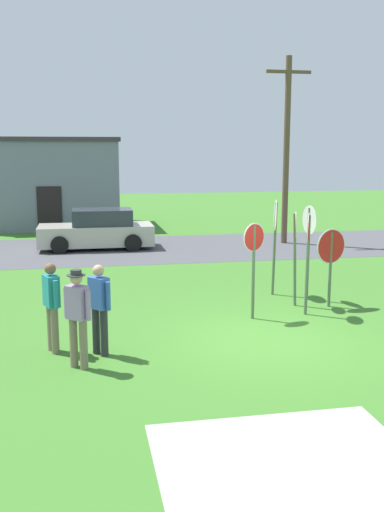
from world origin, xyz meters
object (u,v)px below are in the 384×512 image
utility_pole (286,147)px  stop_sign_rear_left (295,243)px  stop_sign_center_cluster (309,236)px  stop_sign_low_front (308,247)px  parked_car_on_street (98,231)px  stop_sign_nearest (254,256)px  stop_sign_leaning_right (331,254)px  stop_sign_rear_right (275,230)px  person_holding_notes (99,305)px  person_in_dark_shirt (52,302)px  person_in_teal (77,313)px

utility_pole → stop_sign_rear_left: bearing=-108.2°
stop_sign_center_cluster → stop_sign_low_front: stop_sign_center_cluster is taller
parked_car_on_street → stop_sign_low_front: size_ratio=1.84×
parked_car_on_street → stop_sign_nearest: size_ratio=2.00×
parked_car_on_street → stop_sign_leaning_right: stop_sign_leaning_right is taller
parked_car_on_street → stop_sign_center_cluster: 10.15m
stop_sign_rear_right → stop_sign_center_cluster: bearing=-44.5°
stop_sign_low_front → person_holding_notes: 5.09m
parked_car_on_street → stop_sign_center_cluster: stop_sign_center_cluster is taller
parked_car_on_street → utility_pole: bearing=-0.2°
parked_car_on_street → person_holding_notes: (-0.29, -11.90, 0.26)m
utility_pole → parked_car_on_street: 8.11m
utility_pole → person_holding_notes: (-7.77, -11.87, -2.87)m
stop_sign_leaning_right → stop_sign_rear_left: bearing=162.1°
person_in_dark_shirt → person_in_teal: 1.04m
stop_sign_rear_right → stop_sign_nearest: (-1.17, -2.02, -0.26)m
stop_sign_center_cluster → stop_sign_leaning_right: bearing=-69.8°
person_holding_notes → person_in_teal: size_ratio=0.97×
person_in_teal → person_holding_notes: bearing=57.2°
utility_pole → stop_sign_rear_right: utility_pole is taller
person_in_teal → parked_car_on_street: bearing=86.9°
stop_sign_leaning_right → stop_sign_nearest: stop_sign_nearest is taller
stop_sign_rear_right → person_holding_notes: bearing=-140.8°
utility_pole → stop_sign_leaning_right: (-2.25, -9.52, -2.54)m
person_in_dark_shirt → stop_sign_nearest: bearing=18.1°
stop_sign_rear_left → stop_sign_low_front: (0.00, -0.80, 0.05)m
stop_sign_rear_right → stop_sign_low_front: stop_sign_rear_right is taller
stop_sign_center_cluster → person_holding_notes: 6.13m
stop_sign_rear_left → person_holding_notes: stop_sign_rear_left is taller
utility_pole → stop_sign_low_front: size_ratio=3.12×
utility_pole → person_in_dark_shirt: utility_pole is taller
person_in_dark_shirt → stop_sign_leaning_right: bearing=17.7°
utility_pole → stop_sign_nearest: 11.30m
parked_car_on_street → person_holding_notes: size_ratio=2.55×
person_in_teal → stop_sign_low_front: bearing=25.4°
stop_sign_center_cluster → person_in_dark_shirt: (-6.11, -2.77, -0.66)m
stop_sign_center_cluster → person_holding_notes: stop_sign_center_cluster is taller
parked_car_on_street → person_holding_notes: bearing=-91.4°
stop_sign_low_front → stop_sign_nearest: (-1.30, -0.10, -0.14)m
stop_sign_rear_left → person_holding_notes: size_ratio=1.35×
stop_sign_rear_right → person_holding_notes: stop_sign_rear_right is taller
parked_car_on_street → stop_sign_rear_right: stop_sign_rear_right is taller
stop_sign_low_front → person_in_teal: 5.68m
stop_sign_rear_right → stop_sign_low_front: bearing=-86.1°
stop_sign_center_cluster → person_in_teal: bearing=-146.8°
parked_car_on_street → stop_sign_leaning_right: 10.90m
person_in_teal → stop_sign_rear_right: bearing=41.1°
stop_sign_nearest → person_in_dark_shirt: 4.53m
person_holding_notes → stop_sign_rear_left: bearing=29.0°
stop_sign_rear_right → stop_sign_rear_left: stop_sign_rear_right is taller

